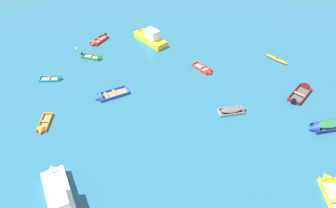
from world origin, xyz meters
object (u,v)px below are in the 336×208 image
object	(u,v)px
rowboat_green_far_back	(96,58)
kayak_orange_near_left	(277,59)
rowboat_grey_outer_right	(236,110)
rowboat_yellow_foreground_center	(330,188)
rowboat_red_outer_left	(96,42)
motor_launch_yellow_midfield_right	(148,37)
mooring_buoy_between_boats_right	(76,49)
rowboat_orange_near_camera	(43,128)
rowboat_turquoise_cluster_inner	(57,79)
motor_launch_white_near_right	(59,195)
rowboat_deep_blue_cluster_outer	(324,126)
rowboat_red_back_row_right	(207,71)
rowboat_maroon_far_left	(303,90)
rowboat_blue_center	(104,97)

from	to	relation	value
rowboat_green_far_back	kayak_orange_near_left	xyz separation A→B (m)	(24.14, -4.43, -0.01)
rowboat_grey_outer_right	rowboat_yellow_foreground_center	bearing A→B (deg)	-66.79
rowboat_red_outer_left	motor_launch_yellow_midfield_right	distance (m)	7.73
rowboat_yellow_foreground_center	mooring_buoy_between_boats_right	size ratio (longest dim) A/B	15.14
rowboat_orange_near_camera	rowboat_turquoise_cluster_inner	size ratio (longest dim) A/B	1.03
motor_launch_white_near_right	mooring_buoy_between_boats_right	distance (m)	24.31
rowboat_deep_blue_cluster_outer	rowboat_red_back_row_right	bearing A→B (deg)	127.63
rowboat_orange_near_camera	rowboat_yellow_foreground_center	size ratio (longest dim) A/B	0.65
mooring_buoy_between_boats_right	rowboat_red_outer_left	bearing A→B (deg)	20.03
rowboat_orange_near_camera	rowboat_deep_blue_cluster_outer	distance (m)	28.61
motor_launch_yellow_midfield_right	kayak_orange_near_left	xyz separation A→B (m)	(16.48, -8.03, -0.55)
rowboat_deep_blue_cluster_outer	mooring_buoy_between_boats_right	size ratio (longest dim) A/B	13.10
rowboat_red_outer_left	rowboat_green_far_back	bearing A→B (deg)	-89.63
motor_launch_white_near_right	rowboat_turquoise_cluster_inner	bearing A→B (deg)	97.44
rowboat_yellow_foreground_center	rowboat_turquoise_cluster_inner	bearing A→B (deg)	140.89
rowboat_green_far_back	kayak_orange_near_left	world-z (taller)	rowboat_green_far_back
motor_launch_white_near_right	rowboat_deep_blue_cluster_outer	bearing A→B (deg)	8.52
rowboat_red_outer_left	kayak_orange_near_left	world-z (taller)	rowboat_red_outer_left
rowboat_turquoise_cluster_inner	rowboat_grey_outer_right	bearing A→B (deg)	-25.16
rowboat_yellow_foreground_center	rowboat_grey_outer_right	bearing A→B (deg)	113.21
rowboat_green_far_back	motor_launch_yellow_midfield_right	bearing A→B (deg)	25.21
rowboat_red_outer_left	motor_launch_white_near_right	world-z (taller)	motor_launch_white_near_right
rowboat_maroon_far_left	rowboat_yellow_foreground_center	size ratio (longest dim) A/B	0.84
motor_launch_yellow_midfield_right	rowboat_red_back_row_right	size ratio (longest dim) A/B	1.89
motor_launch_yellow_midfield_right	mooring_buoy_between_boats_right	distance (m)	10.48
rowboat_red_outer_left	rowboat_red_back_row_right	xyz separation A→B (m)	(14.10, -9.75, -0.02)
rowboat_deep_blue_cluster_outer	rowboat_green_far_back	bearing A→B (deg)	143.24
rowboat_turquoise_cluster_inner	motor_launch_white_near_right	bearing A→B (deg)	-82.56
rowboat_grey_outer_right	rowboat_deep_blue_cluster_outer	bearing A→B (deg)	-26.55
motor_launch_white_near_right	rowboat_grey_outer_right	bearing A→B (deg)	23.76
rowboat_grey_outer_right	rowboat_turquoise_cluster_inner	world-z (taller)	rowboat_grey_outer_right
mooring_buoy_between_boats_right	motor_launch_white_near_right	bearing A→B (deg)	-89.18
rowboat_orange_near_camera	rowboat_maroon_far_left	xyz separation A→B (m)	(29.35, 1.29, 0.06)
rowboat_orange_near_camera	rowboat_red_outer_left	bearing A→B (deg)	73.10
rowboat_deep_blue_cluster_outer	rowboat_maroon_far_left	world-z (taller)	rowboat_maroon_far_left
motor_launch_yellow_midfield_right	rowboat_turquoise_cluster_inner	distance (m)	14.49
rowboat_deep_blue_cluster_outer	rowboat_grey_outer_right	world-z (taller)	rowboat_deep_blue_cluster_outer
rowboat_red_back_row_right	rowboat_turquoise_cluster_inner	size ratio (longest dim) A/B	1.08
motor_launch_yellow_midfield_right	rowboat_yellow_foreground_center	bearing A→B (deg)	-66.27
rowboat_red_outer_left	motor_launch_yellow_midfield_right	size ratio (longest dim) A/B	0.53
motor_launch_white_near_right	rowboat_yellow_foreground_center	xyz separation A→B (m)	(22.15, -2.71, -0.55)
rowboat_blue_center	mooring_buoy_between_boats_right	xyz separation A→B (m)	(-3.84, 11.74, -0.17)
rowboat_red_outer_left	rowboat_maroon_far_left	bearing A→B (deg)	-32.44
rowboat_orange_near_camera	rowboat_red_back_row_right	bearing A→B (deg)	19.97
rowboat_deep_blue_cluster_outer	rowboat_grey_outer_right	xyz separation A→B (m)	(-7.89, 3.94, -0.10)
motor_launch_white_near_right	rowboat_green_far_back	world-z (taller)	motor_launch_white_near_right
rowboat_maroon_far_left	rowboat_grey_outer_right	world-z (taller)	rowboat_maroon_far_left
rowboat_red_outer_left	rowboat_orange_near_camera	distance (m)	17.47
rowboat_maroon_far_left	rowboat_green_far_back	xyz separation A→B (m)	(-24.24, 11.21, -0.04)
motor_launch_white_near_right	rowboat_orange_near_camera	world-z (taller)	motor_launch_white_near_right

